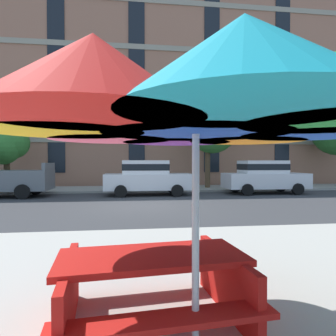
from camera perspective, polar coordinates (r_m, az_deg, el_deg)
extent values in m
plane|color=#38383A|center=(11.44, -5.13, -7.33)|extent=(120.00, 120.00, 0.00)
cube|color=#9E998E|center=(18.19, -5.94, -4.03)|extent=(56.00, 3.60, 0.12)
cube|color=#A87056|center=(27.07, -6.39, 14.56)|extent=(37.09, 12.00, 16.00)
cube|color=#9E937F|center=(20.34, -6.10, 5.36)|extent=(36.35, 0.08, 0.36)
cube|color=#9E937F|center=(20.82, -6.12, 14.17)|extent=(36.35, 0.08, 0.36)
cube|color=#9E937F|center=(21.78, -6.13, 22.40)|extent=(36.35, 0.08, 0.36)
cube|color=black|center=(21.92, -20.92, 18.86)|extent=(1.10, 0.06, 14.80)
cube|color=black|center=(21.38, -6.13, 19.39)|extent=(1.10, 0.06, 14.80)
cube|color=black|center=(22.13, 8.52, 18.74)|extent=(1.10, 0.06, 14.80)
cube|color=black|center=(24.05, 21.34, 17.23)|extent=(1.10, 0.06, 14.80)
cube|color=slate|center=(15.54, -22.19, 0.28)|extent=(0.16, 1.75, 0.36)
cylinder|color=black|center=(16.75, -24.28, -3.59)|extent=(0.68, 0.22, 0.68)
cylinder|color=black|center=(14.95, -26.41, -4.16)|extent=(0.68, 0.22, 0.68)
cube|color=silver|center=(15.07, -3.87, -2.64)|extent=(4.40, 1.76, 0.80)
cube|color=silver|center=(15.03, -4.45, 0.18)|extent=(2.30, 1.55, 0.68)
cube|color=black|center=(15.03, -4.45, 0.18)|extent=(2.32, 1.57, 0.32)
cylinder|color=black|center=(16.11, 0.80, -3.82)|extent=(0.60, 0.22, 0.60)
cylinder|color=black|center=(14.38, 1.79, -4.41)|extent=(0.60, 0.22, 0.60)
cylinder|color=black|center=(15.96, -8.96, -3.88)|extent=(0.60, 0.22, 0.60)
cylinder|color=black|center=(14.21, -9.17, -4.49)|extent=(0.60, 0.22, 0.60)
cube|color=silver|center=(16.68, 18.32, -2.33)|extent=(4.40, 1.76, 0.80)
cube|color=silver|center=(16.59, 17.87, 0.21)|extent=(2.30, 1.55, 0.68)
cube|color=black|center=(16.59, 17.87, 0.21)|extent=(2.32, 1.57, 0.32)
cylinder|color=black|center=(18.11, 21.01, -3.36)|extent=(0.60, 0.22, 0.60)
cylinder|color=black|center=(16.58, 23.90, -3.77)|extent=(0.60, 0.22, 0.60)
cylinder|color=black|center=(16.99, 12.86, -3.60)|extent=(0.60, 0.22, 0.60)
cylinder|color=black|center=(15.35, 15.13, -4.10)|extent=(0.60, 0.22, 0.60)
cylinder|color=#4C3823|center=(19.37, -28.81, -1.04)|extent=(0.33, 0.33, 2.02)
sphere|color=#387F33|center=(19.74, -29.20, 5.00)|extent=(1.75, 1.75, 1.75)
sphere|color=#387F33|center=(19.21, -29.44, 3.51)|extent=(1.96, 1.96, 1.96)
sphere|color=#387F33|center=(19.41, -27.96, 4.38)|extent=(1.90, 1.90, 1.90)
sphere|color=#387F33|center=(19.62, -29.22, 5.04)|extent=(1.43, 1.43, 1.43)
cylinder|color=brown|center=(18.55, 7.70, 0.22)|extent=(0.32, 0.32, 2.81)
sphere|color=#387F33|center=(19.03, 8.19, 7.97)|extent=(1.94, 1.94, 1.94)
sphere|color=#387F33|center=(18.52, 8.61, 7.70)|extent=(3.15, 3.15, 3.15)
sphere|color=#387F33|center=(18.88, 7.23, 7.87)|extent=(2.13, 2.13, 2.13)
sphere|color=#387F33|center=(18.85, 6.69, 6.79)|extent=(1.93, 1.93, 1.93)
cylinder|color=silver|center=(2.42, 5.38, -10.60)|extent=(0.06, 0.06, 2.35)
cone|color=blue|center=(2.81, 26.36, 10.30)|extent=(1.21, 1.21, 0.45)
cone|color=orange|center=(3.31, 14.97, 8.97)|extent=(1.21, 1.21, 0.45)
cone|color=#662D9E|center=(3.40, 1.61, 8.78)|extent=(1.21, 1.21, 0.45)
cone|color=#E5668C|center=(3.07, -11.03, 9.59)|extent=(1.21, 1.21, 0.45)
cone|color=yellow|center=(2.41, -19.40, 11.94)|extent=(1.21, 1.21, 0.45)
cone|color=red|center=(1.67, -14.39, 16.91)|extent=(1.21, 1.21, 0.45)
cone|color=#199EB2|center=(1.47, 14.65, 19.14)|extent=(1.21, 1.21, 0.45)
cone|color=blue|center=(2.42, 5.42, 12.90)|extent=(1.52, 1.52, 0.53)
cube|color=red|center=(3.00, -3.09, -16.89)|extent=(1.87, 0.97, 0.06)
cube|color=red|center=(2.55, -0.42, -27.55)|extent=(1.82, 0.45, 0.05)
cube|color=red|center=(3.67, -4.82, -18.40)|extent=(1.82, 0.45, 0.05)
cube|color=red|center=(3.34, 11.26, -21.74)|extent=(0.22, 1.40, 0.74)
cube|color=red|center=(3.11, -18.75, -23.60)|extent=(0.22, 1.40, 0.74)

